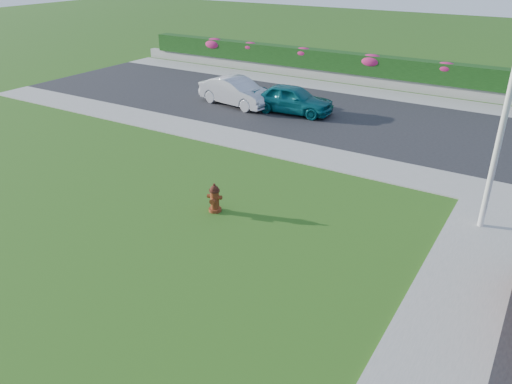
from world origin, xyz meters
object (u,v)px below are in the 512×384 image
Objects in this scene: sedan_teal at (292,99)px; sedan_silver at (237,92)px; utility_pole at (500,138)px; fire_hydrant at (215,198)px.

sedan_silver reaches higher than sedan_teal.
sedan_teal is 11.91m from utility_pole.
sedan_silver is (-5.66, 9.69, 0.29)m from fire_hydrant.
sedan_silver is (-2.97, -0.27, 0.01)m from sedan_teal.
sedan_silver is 14.29m from utility_pole.
sedan_teal is (-2.69, 9.96, 0.28)m from fire_hydrant.
utility_pole is (12.56, -6.54, 1.93)m from sedan_silver.
fire_hydrant is 11.23m from sedan_silver.
sedan_teal is at bearing 144.63° from utility_pole.
utility_pole reaches higher than sedan_teal.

